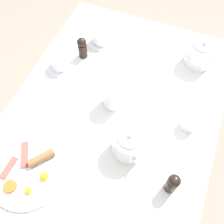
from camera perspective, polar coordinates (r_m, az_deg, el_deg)
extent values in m
plane|color=gray|center=(1.78, 0.00, -12.78)|extent=(8.00, 8.00, 0.00)
cube|color=silver|center=(1.09, 0.00, -0.93)|extent=(0.85, 1.19, 0.03)
cylinder|color=brown|center=(1.70, 18.91, 3.72)|extent=(0.04, 0.04, 0.73)
cylinder|color=brown|center=(1.79, -4.76, 11.27)|extent=(0.04, 0.04, 0.73)
cylinder|color=white|center=(1.02, -17.95, -12.54)|extent=(0.27, 0.27, 0.01)
cylinder|color=white|center=(0.99, -17.63, -16.16)|extent=(0.06, 0.06, 0.00)
sphere|color=yellow|center=(0.98, -17.78, -16.02)|extent=(0.02, 0.02, 0.02)
cylinder|color=white|center=(0.99, -14.38, -13.58)|extent=(0.06, 0.06, 0.00)
sphere|color=yellow|center=(0.98, -14.52, -13.39)|extent=(0.03, 0.03, 0.03)
cylinder|color=brown|center=(1.00, -15.11, -9.62)|extent=(0.08, 0.10, 0.03)
cube|color=#B74C42|center=(1.04, -18.49, -8.78)|extent=(0.07, 0.10, 0.01)
cube|color=#B74C42|center=(1.04, -21.56, -11.20)|extent=(0.03, 0.09, 0.01)
cylinder|color=#D16023|center=(1.01, -21.31, -14.82)|extent=(0.05, 0.05, 0.01)
cylinder|color=white|center=(0.97, 3.74, -6.78)|extent=(0.13, 0.13, 0.11)
cylinder|color=white|center=(0.91, 3.94, -5.36)|extent=(0.09, 0.09, 0.01)
sphere|color=white|center=(0.90, 3.99, -5.01)|extent=(0.02, 0.02, 0.02)
cone|color=white|center=(0.93, 5.16, -10.91)|extent=(0.05, 0.06, 0.05)
torus|color=white|center=(0.99, 2.66, -3.27)|extent=(0.06, 0.07, 0.08)
cylinder|color=white|center=(1.27, 18.66, 11.91)|extent=(0.13, 0.13, 0.11)
cylinder|color=white|center=(1.23, 19.41, 13.66)|extent=(0.09, 0.09, 0.01)
sphere|color=white|center=(1.22, 19.59, 14.08)|extent=(0.02, 0.02, 0.02)
cone|color=white|center=(1.22, 15.64, 11.45)|extent=(0.06, 0.05, 0.05)
torus|color=white|center=(1.31, 21.21, 12.52)|extent=(0.07, 0.06, 0.08)
cylinder|color=white|center=(1.25, -11.03, 9.74)|extent=(0.13, 0.13, 0.01)
cylinder|color=white|center=(1.22, -11.27, 10.66)|extent=(0.09, 0.09, 0.05)
cylinder|color=tan|center=(1.23, -11.22, 10.45)|extent=(0.07, 0.07, 0.04)
torus|color=white|center=(1.25, -11.54, 12.19)|extent=(0.03, 0.04, 0.04)
cylinder|color=white|center=(1.33, -2.41, 15.05)|extent=(0.13, 0.13, 0.01)
cylinder|color=white|center=(1.31, -2.46, 16.00)|extent=(0.09, 0.09, 0.05)
cylinder|color=tan|center=(1.31, -2.45, 15.78)|extent=(0.07, 0.07, 0.04)
torus|color=white|center=(1.34, -2.49, 17.35)|extent=(0.02, 0.04, 0.04)
cylinder|color=white|center=(1.06, 0.14, 3.60)|extent=(0.08, 0.08, 0.11)
cylinder|color=white|center=(1.07, 16.54, -2.09)|extent=(0.06, 0.06, 0.06)
torus|color=white|center=(1.07, 14.74, -1.49)|extent=(0.04, 0.01, 0.04)
cylinder|color=black|center=(1.25, -6.38, 13.19)|extent=(0.04, 0.04, 0.07)
sphere|color=black|center=(1.22, -6.62, 14.83)|extent=(0.04, 0.04, 0.04)
cylinder|color=black|center=(0.95, 12.79, -15.21)|extent=(0.04, 0.04, 0.07)
sphere|color=black|center=(0.91, 13.42, -14.35)|extent=(0.04, 0.04, 0.04)
cube|color=white|center=(1.28, 6.36, 12.33)|extent=(0.10, 0.15, 0.01)
cube|color=silver|center=(0.94, -1.39, -22.64)|extent=(0.17, 0.04, 0.00)
cube|color=silver|center=(1.08, -8.54, -1.84)|extent=(0.17, 0.14, 0.00)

